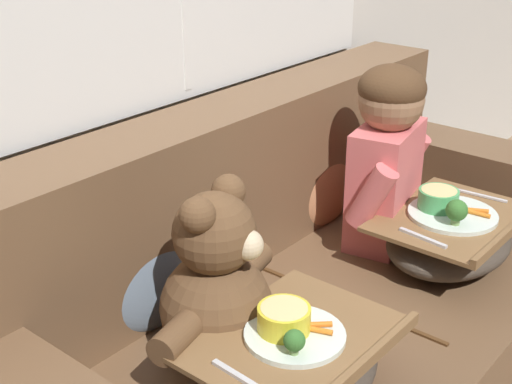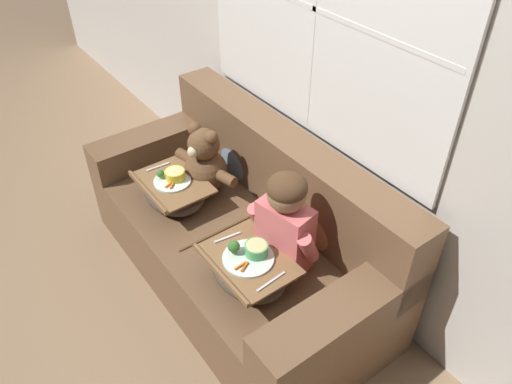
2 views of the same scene
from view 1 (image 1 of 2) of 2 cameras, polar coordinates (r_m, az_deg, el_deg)
name	(u,v)px [view 1 (image 1 of 2)]	position (r m, az deg, el deg)	size (l,w,h in m)	color
couch	(305,321)	(2.01, 3.96, -10.28)	(1.92, 0.92, 0.89)	brown
throw_pillow_behind_child	(321,173)	(2.26, 5.26, 1.50)	(0.33, 0.16, 0.35)	#B2754C
throw_pillow_behind_teddy	(147,264)	(1.76, -8.68, -5.69)	(0.34, 0.16, 0.35)	slate
child_figure	(388,148)	(2.10, 10.49, 3.48)	(0.40, 0.22, 0.54)	#DB6666
teddy_bear	(218,288)	(1.60, -3.05, -7.64)	(0.46, 0.33, 0.43)	brown
lap_tray_child	(449,237)	(2.10, 15.22, -3.47)	(0.45, 0.34, 0.23)	#473D33
lap_tray_teddy	(294,363)	(1.55, 3.05, -13.54)	(0.44, 0.33, 0.21)	#473D33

